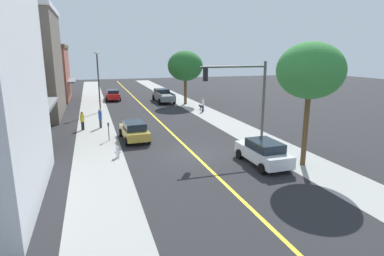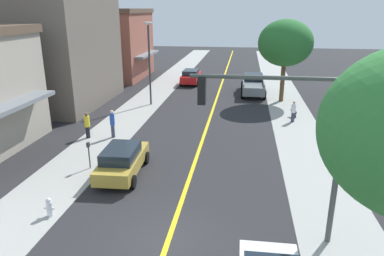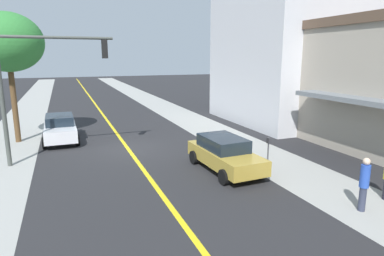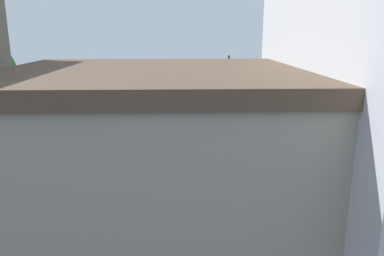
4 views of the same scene
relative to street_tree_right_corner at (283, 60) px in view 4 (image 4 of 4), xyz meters
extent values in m
plane|color=#262628|center=(-5.85, 4.00, -5.79)|extent=(140.00, 140.00, 0.00)
cube|color=#9E9E99|center=(-12.13, 4.00, -5.78)|extent=(3.31, 126.00, 0.01)
cube|color=#9E9E99|center=(0.44, 4.00, -5.78)|extent=(3.31, 126.00, 0.01)
cube|color=yellow|center=(-5.85, 4.00, -5.79)|extent=(0.20, 126.00, 0.00)
cube|color=#A39989|center=(-20.77, 10.07, -2.49)|extent=(8.91, 9.80, 6.59)
cube|color=brown|center=(-20.77, 10.07, 1.05)|extent=(9.21, 10.10, 0.50)
cube|color=slate|center=(-15.70, 10.07, -2.78)|extent=(1.24, 7.45, 0.24)
cylinder|color=brown|center=(0.00, 0.00, -3.62)|extent=(0.31, 0.31, 4.34)
ellipsoid|color=#337F38|center=(0.00, 0.00, 0.03)|extent=(3.93, 3.93, 3.34)
cylinder|color=silver|center=(-10.91, 4.94, -5.47)|extent=(0.24, 0.24, 0.63)
sphere|color=silver|center=(-10.91, 4.94, -5.09)|extent=(0.22, 0.22, 0.22)
cylinder|color=silver|center=(-11.08, 4.94, -5.44)|extent=(0.10, 0.10, 0.10)
cylinder|color=silver|center=(-10.74, 4.94, -5.44)|extent=(0.10, 0.10, 0.10)
cylinder|color=#4C4C51|center=(-11.20, 9.55, -5.20)|extent=(0.07, 0.07, 1.18)
cube|color=#2D2D33|center=(-11.20, 9.55, -4.47)|extent=(0.12, 0.18, 0.26)
cylinder|color=#474C47|center=(-0.14, 4.86, -2.66)|extent=(0.20, 0.20, 6.25)
cylinder|color=#474C47|center=(-2.65, 4.86, 0.09)|extent=(5.02, 0.14, 0.14)
cube|color=black|center=(-4.76, 4.86, -0.41)|extent=(0.26, 0.32, 0.90)
sphere|color=red|center=(-4.76, 4.86, -0.11)|extent=(0.20, 0.20, 0.20)
sphere|color=yellow|center=(-4.76, 4.86, -0.41)|extent=(0.20, 0.20, 0.20)
sphere|color=green|center=(-4.76, 4.86, -0.71)|extent=(0.20, 0.20, 0.20)
cube|color=silver|center=(-2.39, 0.82, -5.11)|extent=(1.80, 4.39, 0.72)
cube|color=#19232D|center=(-2.39, 0.60, -4.49)|extent=(1.56, 2.38, 0.53)
cylinder|color=black|center=(-3.28, 2.25, -5.47)|extent=(0.23, 0.64, 0.64)
cylinder|color=black|center=(-1.54, 2.27, -5.47)|extent=(0.23, 0.64, 0.64)
cylinder|color=black|center=(-3.25, -0.63, -5.47)|extent=(0.23, 0.64, 0.64)
cylinder|color=black|center=(-1.50, -0.61, -5.47)|extent=(0.23, 0.64, 0.64)
cube|color=#B29338|center=(-9.24, 9.13, -5.15)|extent=(1.95, 4.46, 0.64)
cube|color=#19232D|center=(-9.23, 8.91, -4.55)|extent=(1.64, 2.43, 0.55)
cylinder|color=black|center=(-10.18, 10.53, -5.47)|extent=(0.25, 0.65, 0.64)
cylinder|color=black|center=(-8.44, 10.61, -5.47)|extent=(0.25, 0.65, 0.64)
cylinder|color=black|center=(-10.04, 7.64, -5.47)|extent=(0.25, 0.65, 0.64)
cylinder|color=black|center=(-8.30, 7.73, -5.47)|extent=(0.25, 0.65, 0.64)
cylinder|color=#33384C|center=(0.32, 19.49, -5.43)|extent=(0.25, 0.25, 0.72)
cylinder|color=silver|center=(0.32, 19.49, -4.74)|extent=(0.33, 0.33, 0.66)
sphere|color=tan|center=(0.32, 19.49, -4.31)|extent=(0.20, 0.20, 0.20)
cylinder|color=#33384C|center=(-11.67, 14.32, -5.37)|extent=(0.23, 0.23, 0.83)
cylinder|color=#284CB2|center=(-11.67, 14.32, -4.57)|extent=(0.31, 0.31, 0.76)
sphere|color=beige|center=(-11.67, 14.32, -4.07)|extent=(0.24, 0.24, 0.24)
cylinder|color=black|center=(-13.25, 13.98, -5.40)|extent=(0.27, 0.27, 0.77)
cylinder|color=yellow|center=(-13.25, 13.98, -4.67)|extent=(0.36, 0.36, 0.70)
sphere|color=brown|center=(-13.25, 13.98, -4.21)|extent=(0.22, 0.22, 0.22)
ellipsoid|color=black|center=(0.56, 20.69, -5.38)|extent=(0.49, 0.71, 0.29)
sphere|color=black|center=(0.44, 21.02, -5.30)|extent=(0.23, 0.23, 0.23)
cylinder|color=black|center=(0.48, 20.90, -5.66)|extent=(0.10, 0.10, 0.26)
cylinder|color=black|center=(0.64, 20.47, -5.66)|extent=(0.10, 0.10, 0.26)
camera|label=1|loc=(-12.33, -15.80, 1.00)|focal=29.66mm
camera|label=2|loc=(-3.39, -6.78, 2.18)|focal=33.59mm
camera|label=3|loc=(-2.72, 21.76, -0.76)|focal=30.96mm
camera|label=4|loc=(-33.33, 9.21, 2.50)|focal=35.23mm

